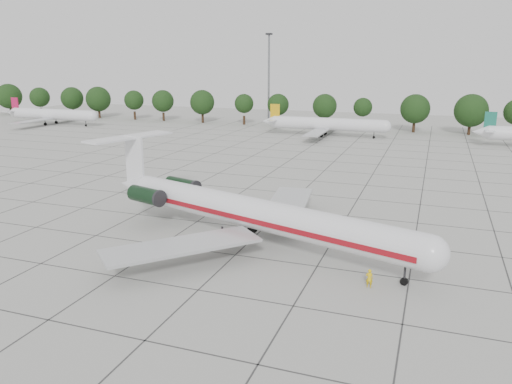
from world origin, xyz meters
TOP-DOWN VIEW (x-y plane):
  - ground at (0.00, 0.00)m, footprint 260.00×260.00m
  - apron_joints at (0.00, 15.00)m, footprint 170.00×170.00m
  - main_airliner at (-0.78, -4.15)m, footprint 39.20×29.99m
  - ground_crew at (12.97, -10.78)m, footprint 0.60×0.41m
  - bg_airliner_a at (-86.73, 66.06)m, footprint 28.24×27.20m
  - bg_airliner_c at (-7.98, 70.74)m, footprint 28.24×27.20m
  - tree_line at (-11.68, 85.00)m, footprint 249.86×8.44m
  - floodlight_mast at (-30.00, 92.00)m, footprint 1.60×1.60m

SIDE VIEW (x-z plane):
  - ground at x=0.00m, z-range 0.00..0.00m
  - apron_joints at x=0.00m, z-range 0.00..0.02m
  - ground_crew at x=12.97m, z-range 0.00..1.61m
  - bg_airliner_a at x=-86.73m, z-range -0.79..6.61m
  - bg_airliner_c at x=-7.98m, z-range -0.79..6.61m
  - main_airliner at x=-0.78m, z-range -1.38..8.01m
  - tree_line at x=-11.68m, z-range 0.87..11.09m
  - floodlight_mast at x=-30.00m, z-range 1.56..27.01m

